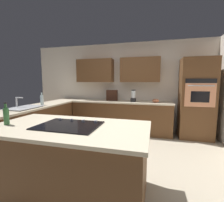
# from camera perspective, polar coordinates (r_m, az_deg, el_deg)

# --- Properties ---
(ground_plane) EXTENTS (14.00, 14.00, 0.00)m
(ground_plane) POSITION_cam_1_polar(r_m,az_deg,el_deg) (3.17, -1.55, -20.32)
(ground_plane) COLOR #9E937F
(wall_back) EXTENTS (6.00, 0.44, 2.60)m
(wall_back) POSITION_cam_1_polar(r_m,az_deg,el_deg) (4.83, 4.59, 6.50)
(wall_back) COLOR silver
(wall_back) RESTS_ON ground
(lower_cabinets_back) EXTENTS (2.80, 0.60, 0.86)m
(lower_cabinets_back) POSITION_cam_1_polar(r_m,az_deg,el_deg) (4.62, 3.34, -5.87)
(lower_cabinets_back) COLOR brown
(lower_cabinets_back) RESTS_ON ground
(countertop_back) EXTENTS (2.84, 0.64, 0.04)m
(countertop_back) POSITION_cam_1_polar(r_m,az_deg,el_deg) (4.55, 3.38, -0.33)
(countertop_back) COLOR beige
(countertop_back) RESTS_ON lower_cabinets_back
(lower_cabinets_side) EXTENTS (0.60, 2.90, 0.86)m
(lower_cabinets_side) POSITION_cam_1_polar(r_m,az_deg,el_deg) (4.30, -23.44, -7.40)
(lower_cabinets_side) COLOR brown
(lower_cabinets_side) RESTS_ON ground
(countertop_side) EXTENTS (0.64, 2.94, 0.04)m
(countertop_side) POSITION_cam_1_polar(r_m,az_deg,el_deg) (4.22, -23.73, -1.45)
(countertop_side) COLOR beige
(countertop_side) RESTS_ON lower_cabinets_side
(island_base) EXTENTS (1.90, 0.97, 0.86)m
(island_base) POSITION_cam_1_polar(r_m,az_deg,el_deg) (2.24, -14.91, -20.34)
(island_base) COLOR brown
(island_base) RESTS_ON ground
(island_top) EXTENTS (1.98, 1.05, 0.04)m
(island_top) POSITION_cam_1_polar(r_m,az_deg,el_deg) (2.07, -15.30, -9.19)
(island_top) COLOR beige
(island_top) RESTS_ON island_base
(wall_oven) EXTENTS (0.80, 0.66, 2.04)m
(wall_oven) POSITION_cam_1_polar(r_m,az_deg,el_deg) (4.56, 28.16, 0.70)
(wall_oven) COLOR brown
(wall_oven) RESTS_ON ground
(sink_unit) EXTENTS (0.46, 0.70, 0.23)m
(sink_unit) POSITION_cam_1_polar(r_m,az_deg,el_deg) (3.80, -29.14, -2.01)
(sink_unit) COLOR #515456
(sink_unit) RESTS_ON countertop_side
(cooktop) EXTENTS (0.76, 0.56, 0.03)m
(cooktop) POSITION_cam_1_polar(r_m,az_deg,el_deg) (2.07, -15.24, -8.42)
(cooktop) COLOR black
(cooktop) RESTS_ON island_top
(blender) EXTENTS (0.15, 0.15, 0.34)m
(blender) POSITION_cam_1_polar(r_m,az_deg,el_deg) (4.42, 7.71, 1.57)
(blender) COLOR black
(blender) RESTS_ON countertop_back
(mixing_bowl) EXTENTS (0.18, 0.18, 0.10)m
(mixing_bowl) POSITION_cam_1_polar(r_m,az_deg,el_deg) (4.40, 15.46, 0.12)
(mixing_bowl) COLOR #CC724C
(mixing_bowl) RESTS_ON countertop_back
(spice_rack) EXTENTS (0.33, 0.11, 0.32)m
(spice_rack) POSITION_cam_1_polar(r_m,az_deg,el_deg) (4.67, -0.02, 2.07)
(spice_rack) COLOR #381E14
(spice_rack) RESTS_ON countertop_back
(dish_soap_bottle) EXTENTS (0.07, 0.07, 0.32)m
(dish_soap_bottle) POSITION_cam_1_polar(r_m,az_deg,el_deg) (4.10, -23.99, 0.46)
(dish_soap_bottle) COLOR silver
(dish_soap_bottle) RESTS_ON countertop_side
(oil_bottle) EXTENTS (0.07, 0.07, 0.29)m
(oil_bottle) POSITION_cam_1_polar(r_m,az_deg,el_deg) (2.43, -33.88, -4.43)
(oil_bottle) COLOR #336B38
(oil_bottle) RESTS_ON island_top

